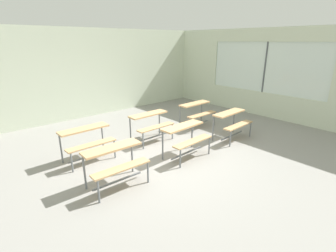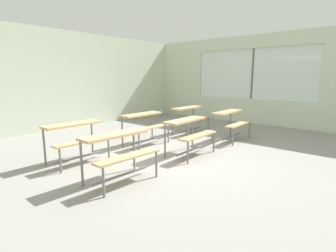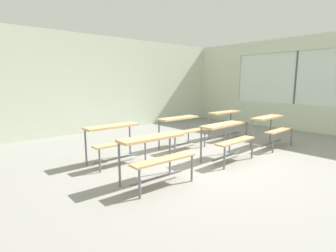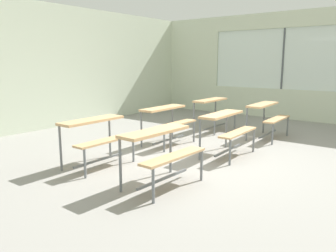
# 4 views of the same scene
# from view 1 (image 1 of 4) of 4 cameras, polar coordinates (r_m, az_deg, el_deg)

# --- Properties ---
(ground) EXTENTS (10.00, 9.00, 0.05)m
(ground) POSITION_cam_1_polar(r_m,az_deg,el_deg) (5.78, -0.62, -7.91)
(ground) COLOR gray
(wall_back) EXTENTS (10.00, 0.12, 3.00)m
(wall_back) POSITION_cam_1_polar(r_m,az_deg,el_deg) (9.13, -19.78, 10.99)
(wall_back) COLOR beige
(wall_back) RESTS_ON ground
(wall_right) EXTENTS (0.12, 9.00, 3.00)m
(wall_right) POSITION_cam_1_polar(r_m,az_deg,el_deg) (9.25, 24.55, 10.16)
(wall_right) COLOR beige
(wall_right) RESTS_ON ground
(desk_bench_r0c0) EXTENTS (1.11, 0.62, 0.74)m
(desk_bench_r0c0) POSITION_cam_1_polar(r_m,az_deg,el_deg) (4.68, -11.91, -7.09)
(desk_bench_r0c0) COLOR tan
(desk_bench_r0c0) RESTS_ON ground
(desk_bench_r0c1) EXTENTS (1.12, 0.64, 0.74)m
(desk_bench_r0c1) POSITION_cam_1_polar(r_m,az_deg,el_deg) (5.73, 4.14, -1.78)
(desk_bench_r0c1) COLOR tan
(desk_bench_r0c1) RESTS_ON ground
(desk_bench_r0c2) EXTENTS (1.12, 0.63, 0.74)m
(desk_bench_r0c2) POSITION_cam_1_polar(r_m,az_deg,el_deg) (7.00, 14.41, 1.53)
(desk_bench_r0c2) COLOR tan
(desk_bench_r0c2) RESTS_ON ground
(desk_bench_r1c0) EXTENTS (1.11, 0.60, 0.74)m
(desk_bench_r1c0) POSITION_cam_1_polar(r_m,az_deg,el_deg) (5.82, -18.03, -2.36)
(desk_bench_r1c0) COLOR tan
(desk_bench_r1c0) RESTS_ON ground
(desk_bench_r1c1) EXTENTS (1.11, 0.61, 0.74)m
(desk_bench_r1c1) POSITION_cam_1_polar(r_m,az_deg,el_deg) (6.66, -3.89, 1.21)
(desk_bench_r1c1) COLOR tan
(desk_bench_r1c1) RESTS_ON ground
(desk_bench_r1c2) EXTENTS (1.10, 0.60, 0.74)m
(desk_bench_r1c2) POSITION_cam_1_polar(r_m,az_deg,el_deg) (7.83, 6.67, 3.82)
(desk_bench_r1c2) COLOR tan
(desk_bench_r1c2) RESTS_ON ground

